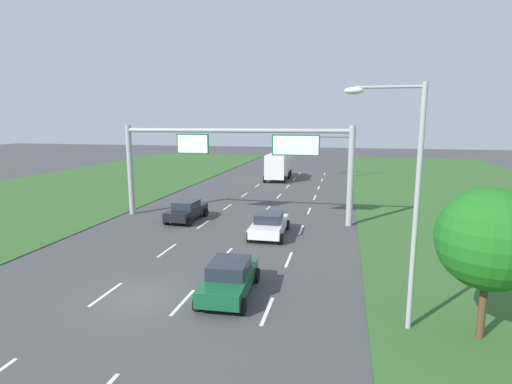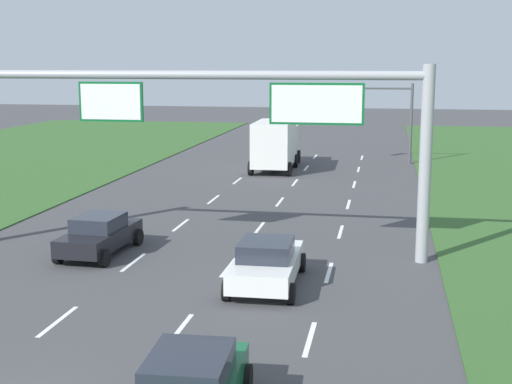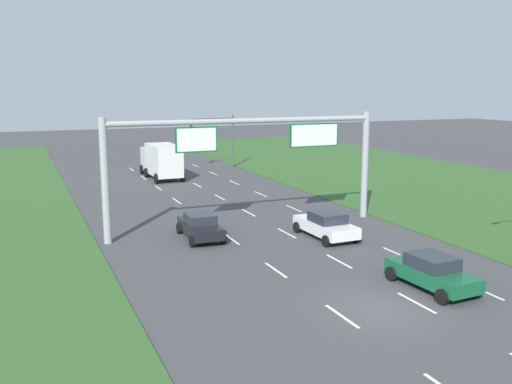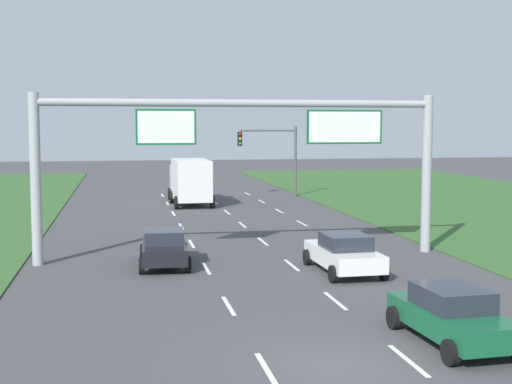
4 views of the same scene
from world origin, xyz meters
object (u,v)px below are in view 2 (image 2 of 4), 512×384
at_px(car_mid_lane, 100,234).
at_px(box_truck, 276,143).
at_px(sign_gantry, 200,122).
at_px(traffic_light_mast, 383,108).
at_px(car_near_red, 267,263).

height_order(car_mid_lane, box_truck, box_truck).
bearing_deg(sign_gantry, box_truck, 91.21).
xyz_separation_m(sign_gantry, traffic_light_mast, (6.47, 25.41, -1.02)).
bearing_deg(car_near_red, sign_gantry, 128.95).
relative_size(car_near_red, box_truck, 0.61).
bearing_deg(car_mid_lane, box_truck, 84.27).
bearing_deg(traffic_light_mast, box_truck, -148.42).
bearing_deg(sign_gantry, car_near_red, -49.83).
bearing_deg(box_truck, traffic_light_mast, 30.48).
height_order(car_near_red, car_mid_lane, car_near_red).
bearing_deg(traffic_light_mast, car_near_red, -96.53).
bearing_deg(sign_gantry, traffic_light_mast, 75.71).
distance_m(car_near_red, car_mid_lane, 7.24).
bearing_deg(box_truck, car_mid_lane, -99.19).
xyz_separation_m(car_near_red, traffic_light_mast, (3.33, 29.13, 3.10)).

